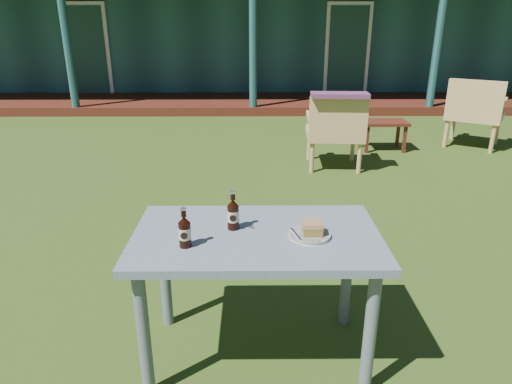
{
  "coord_description": "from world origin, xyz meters",
  "views": [
    {
      "loc": [
        -0.02,
        -3.59,
        1.7
      ],
      "look_at": [
        0.0,
        -1.3,
        0.82
      ],
      "focal_mm": 32.0,
      "sensor_mm": 36.0,
      "label": 1
    }
  ],
  "objects_px": {
    "cake_slice": "(313,227)",
    "side_table": "(384,125)",
    "cafe_table": "(257,252)",
    "plate": "(309,235)",
    "cola_bottle_near": "(233,214)",
    "cola_bottle_far": "(185,231)",
    "armchair_left": "(336,128)",
    "armchair_right": "(475,109)"
  },
  "relations": [
    {
      "from": "cola_bottle_far",
      "to": "side_table",
      "type": "xyz_separation_m",
      "value": [
        2.08,
        4.18,
        -0.46
      ]
    },
    {
      "from": "armchair_left",
      "to": "plate",
      "type": "bearing_deg",
      "value": -102.12
    },
    {
      "from": "plate",
      "to": "cola_bottle_far",
      "type": "distance_m",
      "value": 0.59
    },
    {
      "from": "cola_bottle_near",
      "to": "side_table",
      "type": "height_order",
      "value": "cola_bottle_near"
    },
    {
      "from": "armchair_right",
      "to": "side_table",
      "type": "height_order",
      "value": "armchair_right"
    },
    {
      "from": "cola_bottle_near",
      "to": "plate",
      "type": "bearing_deg",
      "value": -13.4
    },
    {
      "from": "cafe_table",
      "to": "armchair_right",
      "type": "relative_size",
      "value": 1.28
    },
    {
      "from": "cafe_table",
      "to": "cake_slice",
      "type": "distance_m",
      "value": 0.31
    },
    {
      "from": "cola_bottle_near",
      "to": "cola_bottle_far",
      "type": "bearing_deg",
      "value": -138.75
    },
    {
      "from": "cola_bottle_near",
      "to": "armchair_left",
      "type": "xyz_separation_m",
      "value": [
        1.07,
        3.17,
        -0.31
      ]
    },
    {
      "from": "cafe_table",
      "to": "armchair_left",
      "type": "relative_size",
      "value": 1.37
    },
    {
      "from": "cake_slice",
      "to": "side_table",
      "type": "bearing_deg",
      "value": 69.91
    },
    {
      "from": "cafe_table",
      "to": "side_table",
      "type": "xyz_separation_m",
      "value": [
        1.76,
        4.05,
        -0.28
      ]
    },
    {
      "from": "cake_slice",
      "to": "side_table",
      "type": "relative_size",
      "value": 0.15
    },
    {
      "from": "armchair_left",
      "to": "armchair_right",
      "type": "height_order",
      "value": "armchair_right"
    },
    {
      "from": "cafe_table",
      "to": "cola_bottle_near",
      "type": "distance_m",
      "value": 0.22
    },
    {
      "from": "cake_slice",
      "to": "armchair_left",
      "type": "bearing_deg",
      "value": 78.1
    },
    {
      "from": "armchair_right",
      "to": "side_table",
      "type": "distance_m",
      "value": 1.27
    },
    {
      "from": "cafe_table",
      "to": "side_table",
      "type": "bearing_deg",
      "value": 66.53
    },
    {
      "from": "cola_bottle_near",
      "to": "armchair_left",
      "type": "distance_m",
      "value": 3.36
    },
    {
      "from": "cola_bottle_far",
      "to": "cake_slice",
      "type": "bearing_deg",
      "value": 9.64
    },
    {
      "from": "cola_bottle_near",
      "to": "side_table",
      "type": "xyz_separation_m",
      "value": [
        1.87,
        3.99,
        -0.46
      ]
    },
    {
      "from": "cafe_table",
      "to": "cola_bottle_far",
      "type": "distance_m",
      "value": 0.39
    },
    {
      "from": "cola_bottle_far",
      "to": "side_table",
      "type": "height_order",
      "value": "cola_bottle_far"
    },
    {
      "from": "side_table",
      "to": "cake_slice",
      "type": "bearing_deg",
      "value": -110.09
    },
    {
      "from": "cola_bottle_near",
      "to": "armchair_right",
      "type": "distance_m",
      "value": 5.17
    },
    {
      "from": "plate",
      "to": "cola_bottle_near",
      "type": "xyz_separation_m",
      "value": [
        -0.37,
        0.09,
        0.07
      ]
    },
    {
      "from": "cola_bottle_near",
      "to": "cafe_table",
      "type": "bearing_deg",
      "value": -25.52
    },
    {
      "from": "cafe_table",
      "to": "armchair_right",
      "type": "height_order",
      "value": "armchair_right"
    },
    {
      "from": "cake_slice",
      "to": "cola_bottle_far",
      "type": "relative_size",
      "value": 0.48
    },
    {
      "from": "cafe_table",
      "to": "armchair_left",
      "type": "distance_m",
      "value": 3.37
    },
    {
      "from": "armchair_right",
      "to": "cola_bottle_far",
      "type": "bearing_deg",
      "value": -127.81
    },
    {
      "from": "cola_bottle_far",
      "to": "armchair_left",
      "type": "relative_size",
      "value": 0.22
    },
    {
      "from": "cafe_table",
      "to": "plate",
      "type": "relative_size",
      "value": 5.88
    },
    {
      "from": "armchair_right",
      "to": "cafe_table",
      "type": "bearing_deg",
      "value": -125.84
    },
    {
      "from": "plate",
      "to": "side_table",
      "type": "bearing_deg",
      "value": 69.76
    },
    {
      "from": "plate",
      "to": "cake_slice",
      "type": "xyz_separation_m",
      "value": [
        0.01,
        0.0,
        0.04
      ]
    },
    {
      "from": "cola_bottle_near",
      "to": "side_table",
      "type": "distance_m",
      "value": 4.43
    },
    {
      "from": "cola_bottle_far",
      "to": "armchair_left",
      "type": "height_order",
      "value": "cola_bottle_far"
    },
    {
      "from": "cafe_table",
      "to": "plate",
      "type": "height_order",
      "value": "plate"
    },
    {
      "from": "plate",
      "to": "armchair_right",
      "type": "relative_size",
      "value": 0.22
    },
    {
      "from": "cafe_table",
      "to": "armchair_right",
      "type": "xyz_separation_m",
      "value": [
        3.01,
        4.17,
        -0.09
      ]
    }
  ]
}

